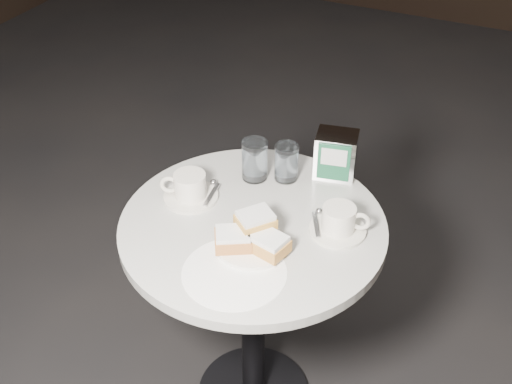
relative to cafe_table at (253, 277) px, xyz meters
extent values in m
cylinder|color=black|center=(0.00, 0.00, -0.18)|extent=(0.07, 0.07, 0.70)
cylinder|color=silver|center=(0.00, 0.00, 0.18)|extent=(0.70, 0.70, 0.03)
cylinder|color=white|center=(0.04, -0.19, 0.20)|extent=(0.31, 0.31, 0.00)
cylinder|color=white|center=(0.04, -0.09, 0.20)|extent=(0.21, 0.21, 0.01)
cube|color=#BB7439|center=(0.00, -0.12, 0.23)|extent=(0.11, 0.10, 0.03)
cube|color=white|center=(0.00, -0.12, 0.25)|extent=(0.10, 0.10, 0.01)
cube|color=#C7883D|center=(0.09, -0.10, 0.23)|extent=(0.10, 0.09, 0.03)
cube|color=white|center=(0.09, -0.10, 0.25)|extent=(0.10, 0.08, 0.01)
cube|color=gold|center=(0.04, -0.06, 0.26)|extent=(0.11, 0.11, 0.03)
cube|color=white|center=(0.04, -0.06, 0.28)|extent=(0.10, 0.10, 0.01)
cylinder|color=silver|center=(-0.20, 0.02, 0.20)|extent=(0.20, 0.20, 0.01)
cylinder|color=white|center=(-0.20, 0.02, 0.24)|extent=(0.11, 0.11, 0.07)
cylinder|color=#846348|center=(-0.20, 0.02, 0.27)|extent=(0.11, 0.11, 0.00)
torus|color=beige|center=(-0.25, 0.00, 0.24)|extent=(0.05, 0.03, 0.05)
cube|color=silver|center=(-0.14, 0.04, 0.21)|extent=(0.03, 0.10, 0.00)
sphere|color=#B1B1B6|center=(-0.17, 0.09, 0.21)|extent=(0.02, 0.02, 0.02)
cylinder|color=silver|center=(0.21, 0.06, 0.20)|extent=(0.17, 0.17, 0.01)
cylinder|color=white|center=(0.21, 0.06, 0.24)|extent=(0.10, 0.10, 0.07)
cylinder|color=#866449|center=(0.21, 0.06, 0.27)|extent=(0.09, 0.09, 0.00)
torus|color=beige|center=(0.27, 0.07, 0.24)|extent=(0.05, 0.02, 0.05)
cube|color=silver|center=(0.16, 0.05, 0.21)|extent=(0.06, 0.10, 0.00)
sphere|color=#B4B4B9|center=(0.15, 0.10, 0.21)|extent=(0.02, 0.02, 0.02)
cylinder|color=white|center=(-0.08, 0.19, 0.26)|extent=(0.09, 0.09, 0.12)
cylinder|color=silver|center=(-0.08, 0.19, 0.25)|extent=(0.08, 0.08, 0.10)
cylinder|color=silver|center=(0.00, 0.22, 0.25)|extent=(0.07, 0.07, 0.11)
cylinder|color=white|center=(0.00, 0.22, 0.25)|extent=(0.06, 0.06, 0.09)
cube|color=silver|center=(0.12, 0.30, 0.26)|extent=(0.13, 0.11, 0.13)
cube|color=#195939|center=(0.13, 0.25, 0.27)|extent=(0.09, 0.02, 0.11)
cube|color=silver|center=(0.13, 0.25, 0.29)|extent=(0.07, 0.02, 0.05)
camera|label=1|loc=(0.55, -1.16, 1.26)|focal=45.00mm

